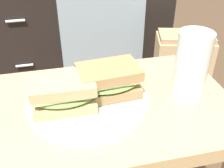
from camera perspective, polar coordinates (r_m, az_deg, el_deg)
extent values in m
cube|color=tan|center=(0.62, -0.70, -5.28)|extent=(0.56, 0.36, 0.04)
cylinder|color=tan|center=(0.89, -18.85, -13.07)|extent=(0.04, 0.04, 0.43)
cylinder|color=tan|center=(0.94, 12.34, -8.51)|extent=(0.04, 0.04, 0.43)
cube|color=black|center=(1.52, -8.08, 12.58)|extent=(0.96, 0.44, 0.58)
cube|color=#8C9EA8|center=(1.33, -1.82, 10.17)|extent=(0.41, 0.01, 0.44)
cylinder|color=silver|center=(1.27, -19.47, 12.29)|extent=(0.08, 0.01, 0.01)
cylinder|color=silver|center=(1.36, -17.75, 3.70)|extent=(0.08, 0.01, 0.01)
cylinder|color=silver|center=(0.61, -5.03, -3.64)|extent=(0.27, 0.27, 0.01)
cube|color=tan|center=(0.58, -9.77, -3.88)|extent=(0.13, 0.09, 0.02)
ellipsoid|color=#729E4C|center=(0.57, -9.94, -2.38)|extent=(0.14, 0.10, 0.02)
cube|color=beige|center=(0.57, -10.05, -1.48)|extent=(0.12, 0.08, 0.01)
cube|color=tan|center=(0.56, -10.19, -0.30)|extent=(0.13, 0.09, 0.02)
cube|color=#9E7A4C|center=(0.62, -0.70, -0.93)|extent=(0.14, 0.10, 0.02)
ellipsoid|color=#729E4C|center=(0.61, -0.71, 0.55)|extent=(0.15, 0.10, 0.02)
cube|color=beige|center=(0.60, -0.72, 1.43)|extent=(0.13, 0.09, 0.01)
cube|color=#9E7A4C|center=(0.59, -0.73, 2.57)|extent=(0.14, 0.10, 0.02)
cylinder|color=silver|center=(0.62, 16.19, 3.65)|extent=(0.07, 0.07, 0.15)
cylinder|color=#B26014|center=(0.62, 15.95, 2.32)|extent=(0.07, 0.07, 0.11)
cylinder|color=white|center=(0.60, 16.88, 7.43)|extent=(0.07, 0.07, 0.01)
cube|color=tan|center=(1.28, 13.98, 1.91)|extent=(0.26, 0.20, 0.36)
cube|color=tan|center=(1.19, 15.21, 9.61)|extent=(0.25, 0.18, 0.02)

